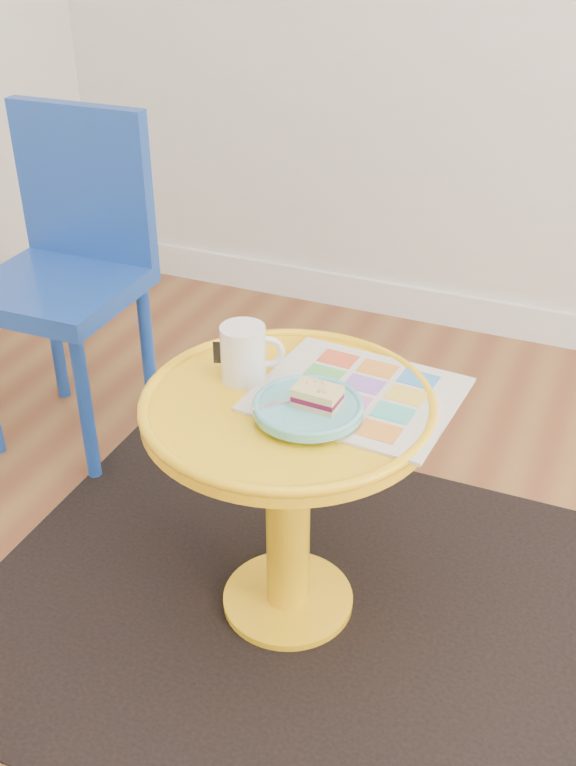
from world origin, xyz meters
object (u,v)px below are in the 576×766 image
at_px(side_table, 288,465).
at_px(newspaper, 357,394).
at_px(chair, 69,259).
at_px(plate, 308,408).
at_px(mug, 245,352).

bearing_deg(side_table, newspaper, 31.85).
relative_size(chair, plate, 4.42).
bearing_deg(plate, newspaper, 61.49).
distance_m(side_table, chair, 0.91).
xyz_separation_m(chair, plate, (0.85, -0.47, 0.04)).
relative_size(chair, mug, 7.19).
xyz_separation_m(side_table, chair, (-0.79, 0.43, 0.13)).
bearing_deg(mug, plate, -44.15).
bearing_deg(chair, newspaper, -23.00).
bearing_deg(newspaper, side_table, -143.59).
relative_size(side_table, plate, 2.79).
height_order(side_table, chair, chair).
height_order(side_table, mug, mug).
distance_m(chair, mug, 0.80).
bearing_deg(mug, newspaper, -11.35).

